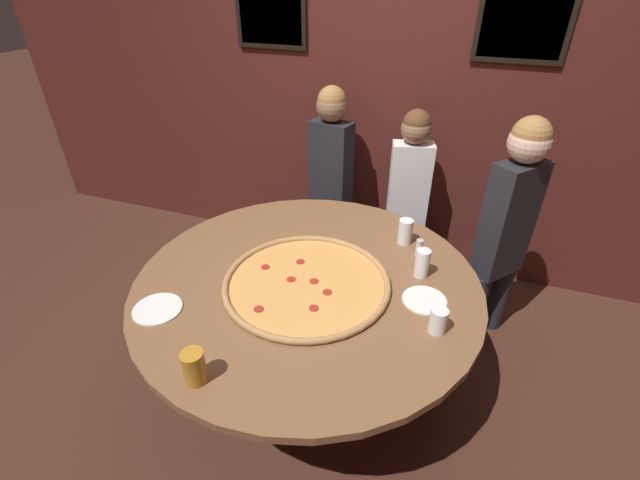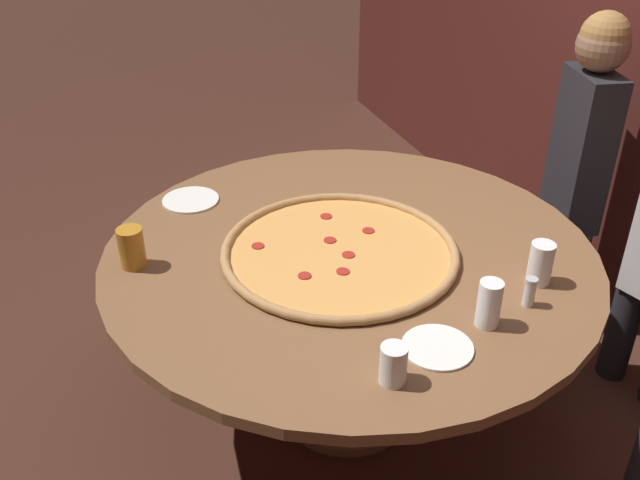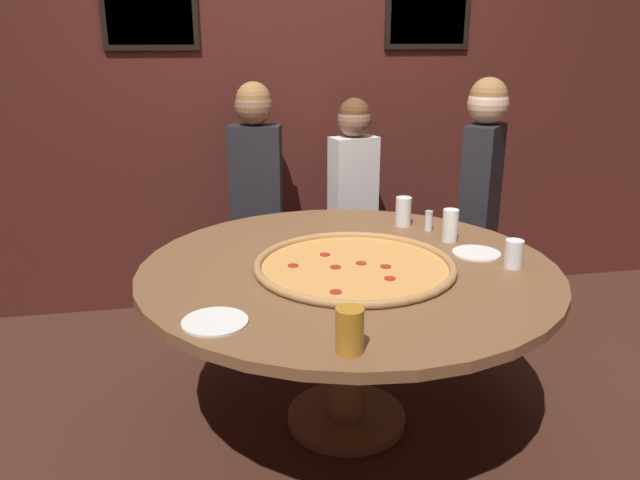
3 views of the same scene
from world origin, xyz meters
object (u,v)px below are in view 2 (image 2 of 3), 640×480
(dining_table, at_px, (349,278))
(diner_centre_back, at_px, (580,157))
(drink_cup_front_edge, at_px, (489,304))
(drink_cup_far_left, at_px, (132,248))
(giant_pizza, at_px, (340,251))
(white_plate_near_front, at_px, (437,347))
(condiment_shaker, at_px, (530,292))
(white_plate_far_back, at_px, (191,200))
(drink_cup_beside_pizza, at_px, (393,364))
(drink_cup_near_right, at_px, (541,263))

(dining_table, distance_m, diner_centre_back, 1.20)
(dining_table, relative_size, drink_cup_front_edge, 11.47)
(drink_cup_front_edge, bearing_deg, drink_cup_far_left, -126.54)
(giant_pizza, xyz_separation_m, drink_cup_front_edge, (0.51, 0.26, 0.06))
(white_plate_near_front, height_order, diner_centre_back, diner_centre_back)
(drink_cup_far_left, relative_size, diner_centre_back, 0.10)
(dining_table, xyz_separation_m, diner_centre_back, (-0.27, 1.16, 0.17))
(condiment_shaker, bearing_deg, diner_centre_back, 134.25)
(dining_table, relative_size, condiment_shaker, 17.58)
(giant_pizza, xyz_separation_m, condiment_shaker, (0.47, 0.43, 0.04))
(dining_table, distance_m, giant_pizza, 0.14)
(white_plate_far_back, height_order, condiment_shaker, condiment_shaker)
(giant_pizza, bearing_deg, white_plate_far_back, -145.03)
(drink_cup_beside_pizza, distance_m, diner_centre_back, 1.60)
(drink_cup_beside_pizza, bearing_deg, diner_centre_back, 124.94)
(drink_cup_near_right, xyz_separation_m, drink_cup_far_left, (-0.56, -1.20, -0.00))
(drink_cup_beside_pizza, relative_size, condiment_shaker, 1.18)
(white_plate_far_back, height_order, diner_centre_back, diner_centre_back)
(drink_cup_far_left, relative_size, white_plate_near_front, 0.68)
(drink_cup_near_right, xyz_separation_m, diner_centre_back, (-0.66, 0.67, -0.02))
(drink_cup_front_edge, height_order, drink_cup_far_left, drink_cup_front_edge)
(white_plate_near_front, relative_size, condiment_shaker, 2.11)
(drink_cup_beside_pizza, bearing_deg, dining_table, 167.12)
(drink_cup_near_right, bearing_deg, condiment_shaker, -47.32)
(white_plate_near_front, bearing_deg, drink_cup_far_left, -134.83)
(condiment_shaker, bearing_deg, drink_cup_far_left, -120.60)
(giant_pizza, xyz_separation_m, drink_cup_near_right, (0.38, 0.53, 0.06))
(drink_cup_beside_pizza, bearing_deg, drink_cup_front_edge, 108.63)
(dining_table, xyz_separation_m, white_plate_near_front, (0.57, 0.03, 0.12))
(white_plate_near_front, bearing_deg, drink_cup_front_edge, 104.10)
(drink_cup_far_left, relative_size, white_plate_far_back, 0.64)
(white_plate_far_back, bearing_deg, white_plate_near_front, 22.69)
(drink_cup_far_left, bearing_deg, condiment_shaker, 59.40)
(diner_centre_back, bearing_deg, white_plate_near_front, 139.56)
(drink_cup_beside_pizza, distance_m, drink_cup_far_left, 0.99)
(dining_table, bearing_deg, drink_cup_far_left, -103.11)
(white_plate_far_back, bearing_deg, drink_cup_front_edge, 31.48)
(giant_pizza, distance_m, condiment_shaker, 0.64)
(giant_pizza, xyz_separation_m, white_plate_far_back, (-0.57, -0.40, -0.01))
(drink_cup_beside_pizza, height_order, drink_cup_front_edge, drink_cup_front_edge)
(white_plate_near_front, distance_m, condiment_shaker, 0.37)
(dining_table, height_order, drink_cup_front_edge, drink_cup_front_edge)
(white_plate_near_front, bearing_deg, condiment_shaker, 103.40)
(drink_cup_near_right, height_order, drink_cup_front_edge, drink_cup_front_edge)
(dining_table, distance_m, white_plate_near_front, 0.58)
(condiment_shaker, bearing_deg, dining_table, -141.28)
(dining_table, height_order, drink_cup_beside_pizza, drink_cup_beside_pizza)
(drink_cup_near_right, xyz_separation_m, drink_cup_front_edge, (0.13, -0.27, 0.00))
(dining_table, xyz_separation_m, drink_cup_far_left, (-0.17, -0.71, 0.19))
(white_plate_far_back, bearing_deg, diner_centre_back, 79.98)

